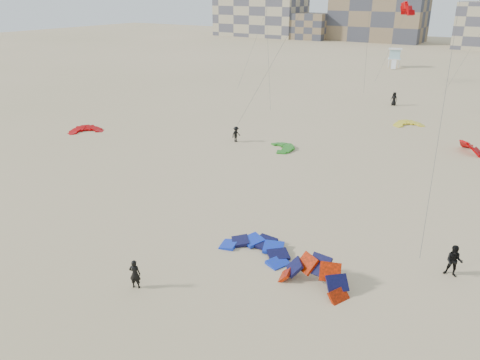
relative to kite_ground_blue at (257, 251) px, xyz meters
The scene contains 16 objects.
ground 4.96m from the kite_ground_blue, 141.46° to the right, with size 320.00×320.00×0.00m, color #CFB18A.
kite_ground_blue is the anchor object (origin of this frame).
kite_ground_orange 4.61m from the kite_ground_blue, 17.99° to the right, with size 3.81×3.11×2.31m, color #FF2200, non-canonical shape.
kite_ground_red 31.90m from the kite_ground_blue, 157.72° to the left, with size 3.43×3.58×0.86m, color #C50001, non-canonical shape.
kite_ground_green 20.21m from the kite_ground_blue, 113.36° to the left, with size 3.12×3.29×0.52m, color #1E7F21, non-canonical shape.
kite_ground_red_far 28.73m from the kite_ground_blue, 73.43° to the left, with size 3.22×2.90×1.77m, color #C50001, non-canonical shape.
kite_ground_yellow 34.32m from the kite_ground_blue, 89.28° to the left, with size 3.26×3.39×0.71m, color #F3F52E, non-canonical shape.
kitesurfer_main 7.60m from the kite_ground_blue, 117.94° to the right, with size 0.61×0.40×1.67m, color black.
kitesurfer_b 11.10m from the kite_ground_blue, 18.85° to the left, with size 0.91×0.71×1.86m, color black.
kitesurfer_c 22.32m from the kite_ground_blue, 126.22° to the left, with size 1.06×0.61×1.63m, color black.
kitesurfer_e 43.97m from the kite_ground_blue, 95.19° to the left, with size 0.89×0.58×1.82m, color black.
kite_fly_red 56.81m from the kite_ground_blue, 96.79° to the left, with size 6.19×5.07×12.58m.
lifeguard_tower_far 80.18m from the kite_ground_blue, 99.92° to the left, with size 3.21×5.42×3.73m.
condo_west_a 147.01m from the kite_ground_blue, 120.21° to the left, with size 30.00×15.00×14.00m, color tan.
condo_west_b 135.52m from the kite_ground_blue, 104.51° to the left, with size 28.00×14.00×18.00m, color #7B654A.
condo_fill_left 136.09m from the kite_ground_blue, 113.33° to the left, with size 12.00×10.00×8.00m, color #7B654A.
Camera 1 is at (16.32, -18.28, 14.71)m, focal length 35.00 mm.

